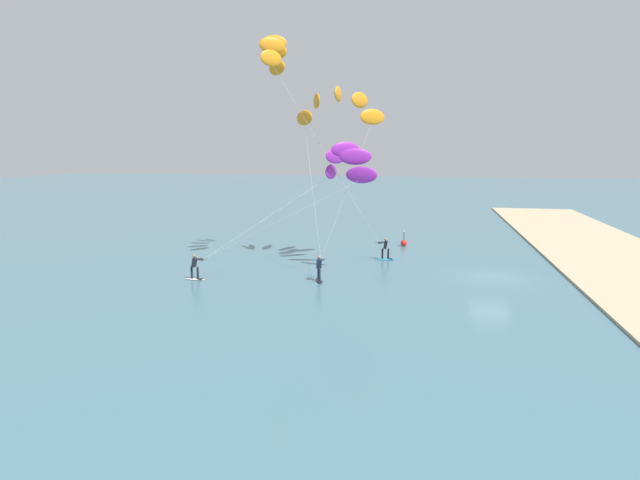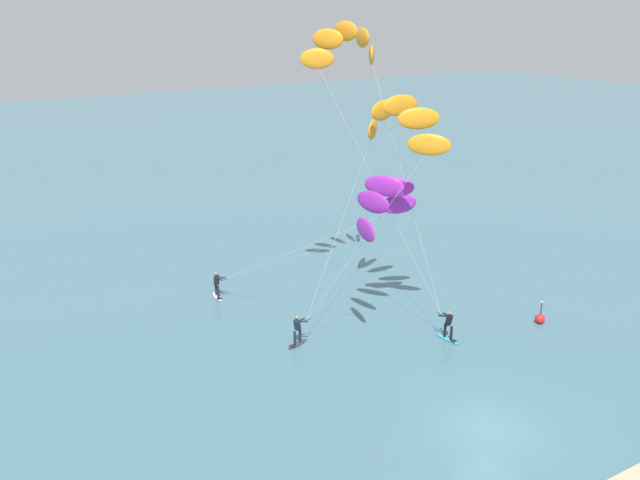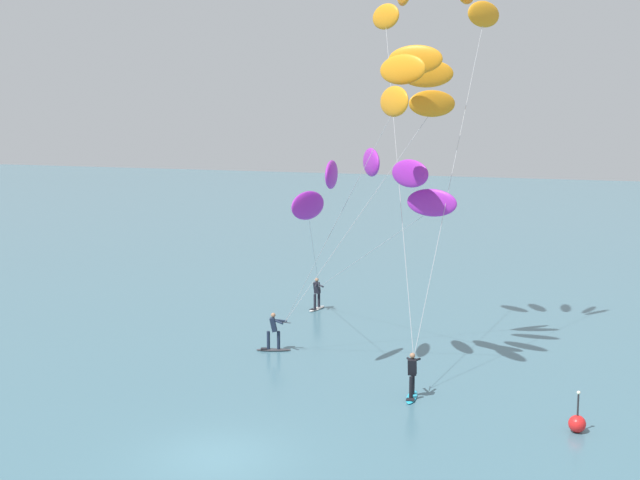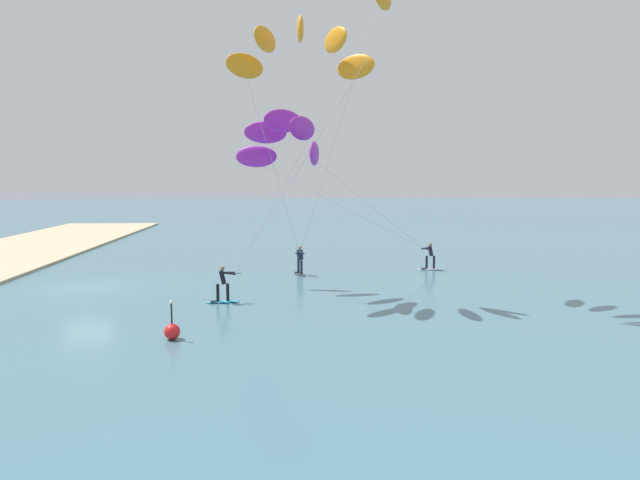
{
  "view_description": "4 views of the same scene",
  "coord_description": "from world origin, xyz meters",
  "px_view_note": "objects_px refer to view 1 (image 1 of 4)",
  "views": [
    {
      "loc": [
        -34.45,
        4.56,
        8.44
      ],
      "look_at": [
        -4.32,
        10.69,
        2.87
      ],
      "focal_mm": 28.75,
      "sensor_mm": 36.0,
      "label": 1
    },
    {
      "loc": [
        -19.06,
        -17.63,
        17.24
      ],
      "look_at": [
        -0.46,
        13.44,
        4.64
      ],
      "focal_mm": 38.47,
      "sensor_mm": 36.0,
      "label": 2
    },
    {
      "loc": [
        11.67,
        -20.49,
        10.0
      ],
      "look_at": [
        -2.19,
        13.44,
        4.57
      ],
      "focal_mm": 46.53,
      "sensor_mm": 36.0,
      "label": 3
    },
    {
      "loc": [
        29.53,
        9.99,
        5.61
      ],
      "look_at": [
        1.31,
        11.81,
        2.52
      ],
      "focal_mm": 32.43,
      "sensor_mm": 36.0,
      "label": 4
    }
  ],
  "objects_px": {
    "marker_buoy": "(404,243)",
    "kitesurfer_far_out": "(341,165)",
    "kitesurfer_nearshore": "(279,62)",
    "kitesurfer_mid_water": "(337,111)"
  },
  "relations": [
    {
      "from": "kitesurfer_mid_water",
      "to": "marker_buoy",
      "type": "relative_size",
      "value": 9.24
    },
    {
      "from": "kitesurfer_far_out",
      "to": "marker_buoy",
      "type": "distance_m",
      "value": 11.78
    },
    {
      "from": "marker_buoy",
      "to": "kitesurfer_nearshore",
      "type": "bearing_deg",
      "value": 129.26
    },
    {
      "from": "kitesurfer_nearshore",
      "to": "kitesurfer_mid_water",
      "type": "distance_m",
      "value": 5.47
    },
    {
      "from": "marker_buoy",
      "to": "kitesurfer_far_out",
      "type": "bearing_deg",
      "value": 153.89
    },
    {
      "from": "kitesurfer_mid_water",
      "to": "marker_buoy",
      "type": "height_order",
      "value": "kitesurfer_mid_water"
    },
    {
      "from": "kitesurfer_mid_water",
      "to": "marker_buoy",
      "type": "xyz_separation_m",
      "value": [
        7.1,
        -4.7,
        -10.71
      ]
    },
    {
      "from": "kitesurfer_nearshore",
      "to": "kitesurfer_mid_water",
      "type": "bearing_deg",
      "value": -87.18
    },
    {
      "from": "kitesurfer_nearshore",
      "to": "marker_buoy",
      "type": "bearing_deg",
      "value": -50.74
    },
    {
      "from": "kitesurfer_mid_water",
      "to": "marker_buoy",
      "type": "distance_m",
      "value": 13.68
    }
  ]
}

